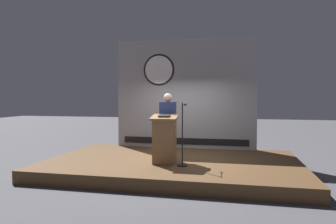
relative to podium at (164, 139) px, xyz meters
name	(u,v)px	position (x,y,z in m)	size (l,w,h in m)	color
ground_plane	(173,171)	(0.10, 0.57, -0.89)	(40.00, 40.00, 0.00)	#4C4C51
stage_platform	(173,165)	(0.10, 0.57, -0.74)	(6.40, 4.00, 0.30)	brown
banner_display	(184,94)	(0.08, 2.41, 1.13)	(4.45, 0.12, 3.45)	#9E9EA3
podium	(164,139)	(0.00, 0.00, 0.00)	(0.64, 0.50, 1.20)	olive
speaker_person	(168,126)	(-0.02, 0.48, 0.29)	(0.40, 0.26, 1.71)	black
microphone_stand	(183,143)	(0.46, -0.09, -0.06)	(0.24, 0.56, 1.49)	black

